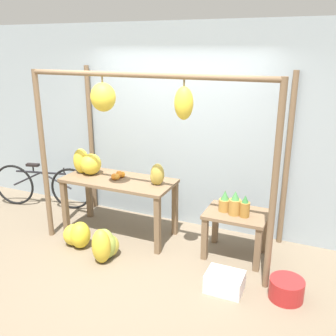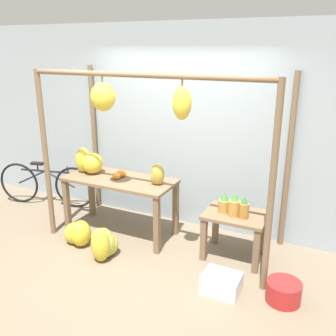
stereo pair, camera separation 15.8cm
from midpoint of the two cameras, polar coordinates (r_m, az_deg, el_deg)
The scene contains 14 objects.
ground_plane at distance 4.56m, azimuth -6.07°, elevation -15.00°, with size 20.00×20.00×0.00m, color #756651.
shop_wall_back at distance 5.22m, azimuth 1.15°, elevation 6.09°, with size 8.00×0.08×2.80m.
stall_awning at distance 4.42m, azimuth -4.19°, elevation 6.14°, with size 2.98×1.23×2.22m.
display_table_main at distance 5.08m, azimuth -8.37°, elevation -3.06°, with size 1.50×0.66×0.80m.
display_table_side at distance 4.64m, azimuth 9.33°, elevation -8.23°, with size 0.73×0.55×0.58m.
banana_pile_on_table at distance 5.28m, azimuth -13.07°, elevation 0.75°, with size 0.47×0.36×0.35m.
orange_pile at distance 5.04m, azimuth -8.52°, elevation -1.14°, with size 0.13×0.21×0.10m.
pineapple_cluster at distance 4.50m, azimuth 8.99°, elevation -5.51°, with size 0.39×0.20×0.29m.
banana_pile_ground_left at distance 5.07m, azimuth -14.49°, elevation -9.83°, with size 0.47×0.38×0.35m.
banana_pile_ground_right at distance 4.71m, azimuth -10.62°, elevation -11.51°, with size 0.38×0.50×0.43m.
fruit_crate_white at distance 4.18m, azimuth 7.50°, elevation -16.84°, with size 0.39×0.30×0.20m.
blue_bucket at distance 4.19m, azimuth 16.52°, elevation -17.28°, with size 0.35×0.35×0.22m.
parked_bicycle at distance 6.34m, azimuth -19.31°, elevation -2.58°, with size 1.63×0.42×0.72m.
papaya_pile at distance 4.75m, azimuth -2.67°, elevation -1.09°, with size 0.20×0.17×0.28m.
Camera 1 is at (1.88, -3.33, 2.48)m, focal length 40.00 mm.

